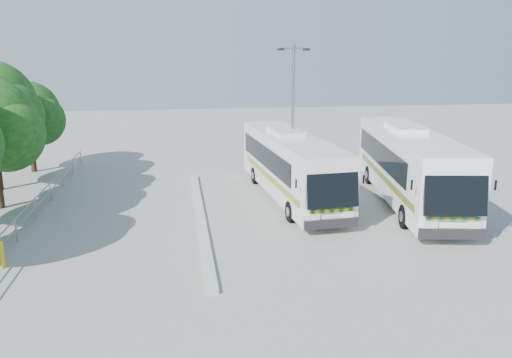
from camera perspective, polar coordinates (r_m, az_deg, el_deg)
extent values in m
plane|color=gray|center=(22.37, -0.18, -5.71)|extent=(100.00, 100.00, 0.00)
cube|color=#B2B2AD|center=(24.01, -6.37, -4.20)|extent=(0.40, 16.00, 0.15)
cylinder|color=gray|center=(26.53, -23.50, -1.56)|extent=(0.06, 22.00, 0.06)
cylinder|color=gray|center=(26.64, -23.41, -2.39)|extent=(0.06, 22.00, 0.06)
cylinder|color=gray|center=(36.14, -19.66, 2.00)|extent=(0.06, 0.06, 1.00)
sphere|color=#113C10|center=(26.87, -26.65, 4.52)|extent=(3.59, 3.59, 3.59)
sphere|color=#113C10|center=(30.57, -26.74, 6.44)|extent=(4.06, 4.06, 4.06)
cylinder|color=#382314|center=(35.91, -24.21, 2.94)|extent=(0.36, 0.36, 2.77)
sphere|color=#113C10|center=(35.56, -24.62, 6.93)|extent=(4.03, 4.03, 4.03)
sphere|color=#113C10|center=(34.93, -23.56, 6.19)|extent=(3.28, 3.28, 3.28)
sphere|color=#113C10|center=(36.29, -25.41, 7.77)|extent=(3.02, 3.02, 3.02)
cube|color=silver|center=(26.71, 3.92, 1.73)|extent=(3.37, 12.10, 3.04)
cube|color=black|center=(21.13, 8.74, -0.70)|extent=(2.32, 0.62, 1.93)
cube|color=black|center=(26.86, 0.98, 2.65)|extent=(0.76, 9.54, 1.10)
cube|color=black|center=(27.58, 6.08, 2.88)|extent=(0.76, 9.54, 1.10)
cube|color=#0B4E0B|center=(26.22, 1.44, 0.24)|extent=(0.80, 10.33, 0.28)
cylinder|color=black|center=(23.17, 4.03, -3.73)|extent=(0.37, 1.02, 1.00)
cylinder|color=black|center=(23.91, 9.20, -3.31)|extent=(0.37, 1.02, 1.00)
cylinder|color=black|center=(29.92, -0.10, 0.43)|extent=(0.37, 1.02, 1.00)
cylinder|color=black|center=(30.50, 4.02, 0.66)|extent=(0.37, 1.02, 1.00)
cube|color=white|center=(27.13, 17.05, 1.67)|extent=(4.94, 13.23, 3.29)
cube|color=black|center=(21.03, 21.87, -1.12)|extent=(2.53, 0.92, 2.10)
cube|color=black|center=(27.32, 13.98, 2.83)|extent=(1.88, 10.22, 1.19)
cube|color=black|center=(28.06, 19.45, 2.73)|extent=(1.88, 10.22, 1.19)
cube|color=#0D6034|center=(26.61, 14.29, 0.25)|extent=(2.01, 11.06, 0.30)
cylinder|color=black|center=(23.26, 16.67, -4.13)|extent=(0.51, 1.12, 1.08)
cylinder|color=black|center=(24.04, 22.29, -4.02)|extent=(0.51, 1.12, 1.08)
cylinder|color=black|center=(30.64, 12.82, 0.48)|extent=(0.51, 1.12, 1.08)
cylinder|color=black|center=(31.23, 17.21, 0.45)|extent=(0.51, 1.12, 1.08)
cylinder|color=gray|center=(27.54, 4.20, 6.67)|extent=(0.20, 0.20, 8.06)
cylinder|color=gray|center=(27.31, 4.34, 14.66)|extent=(1.55, 0.60, 0.08)
cube|color=black|center=(26.89, 2.84, 14.58)|extent=(0.39, 0.29, 0.12)
cube|color=black|center=(27.75, 5.79, 14.52)|extent=(0.39, 0.29, 0.12)
cylinder|color=gold|center=(20.50, -27.02, -7.67)|extent=(0.17, 0.17, 1.04)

